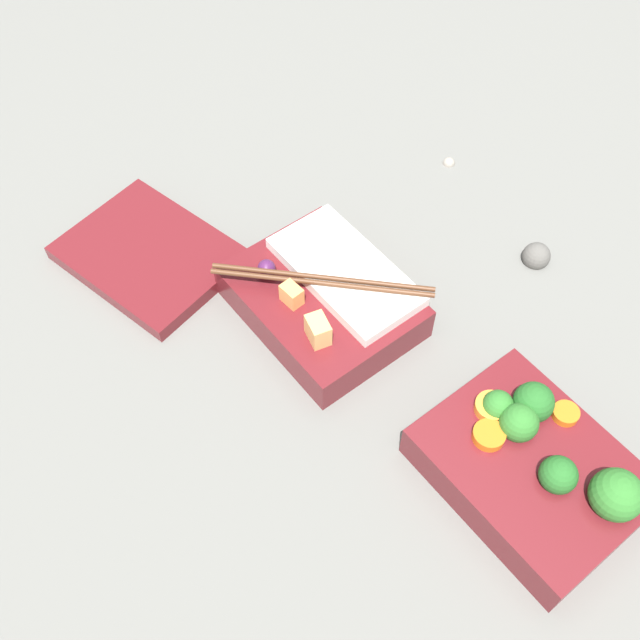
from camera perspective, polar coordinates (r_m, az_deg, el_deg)
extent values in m
plane|color=slate|center=(0.71, 7.83, -5.35)|extent=(3.00, 3.00, 0.00)
cube|color=maroon|center=(0.67, 15.72, -10.96)|extent=(0.18, 0.14, 0.04)
sphere|color=#236023|center=(0.67, 15.95, -6.05)|extent=(0.04, 0.04, 0.04)
sphere|color=#2D7028|center=(0.65, 21.63, -12.28)|extent=(0.04, 0.04, 0.04)
sphere|color=#2D7028|center=(0.66, 14.91, -7.57)|extent=(0.03, 0.03, 0.03)
sphere|color=#236023|center=(0.65, 17.70, -11.18)|extent=(0.03, 0.03, 0.03)
sphere|color=#2D7028|center=(0.66, 13.40, -6.34)|extent=(0.03, 0.03, 0.03)
cylinder|color=orange|center=(0.68, 18.20, -6.78)|extent=(0.03, 0.03, 0.01)
cylinder|color=orange|center=(0.65, 12.74, -8.56)|extent=(0.03, 0.03, 0.01)
cylinder|color=orange|center=(0.67, 12.95, -6.48)|extent=(0.04, 0.04, 0.01)
cube|color=maroon|center=(0.74, 0.16, 1.42)|extent=(0.18, 0.14, 0.04)
cube|color=white|center=(0.73, 1.94, 3.71)|extent=(0.16, 0.08, 0.01)
cube|color=#EAB266|center=(0.68, -0.15, -0.78)|extent=(0.03, 0.02, 0.03)
cube|color=#F4A356|center=(0.71, -2.18, 1.94)|extent=(0.02, 0.02, 0.02)
sphere|color=#4C1E4C|center=(0.73, -4.10, 3.96)|extent=(0.02, 0.02, 0.02)
cylinder|color=#56331E|center=(0.72, 0.20, 3.27)|extent=(0.16, 0.15, 0.01)
cylinder|color=#56331E|center=(0.71, 0.12, 2.84)|extent=(0.16, 0.15, 0.01)
cube|color=maroon|center=(0.82, -12.88, 4.87)|extent=(0.20, 0.17, 0.02)
sphere|color=#595651|center=(0.83, 16.15, 4.70)|extent=(0.03, 0.03, 0.03)
sphere|color=gray|center=(0.92, 9.81, 11.84)|extent=(0.01, 0.01, 0.01)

